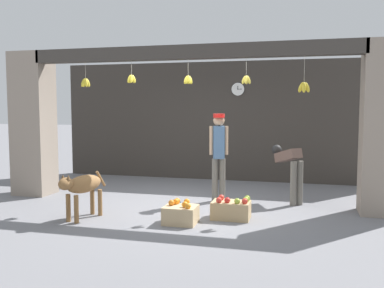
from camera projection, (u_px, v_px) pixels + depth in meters
The scene contains 12 objects.
ground_plane at pixel (186, 206), 7.51m from camera, with size 60.00×60.00×0.00m, color slate.
shop_back_wall at pixel (218, 121), 10.19m from camera, with size 7.76×0.12×2.81m, color #38332D.
shop_pillar_left at pixel (33, 124), 8.49m from camera, with size 0.70×0.60×2.81m, color gray.
shop_pillar_right at pixel (384, 128), 6.86m from camera, with size 0.70×0.60×2.81m, color gray.
storefront_awning at pixel (187, 54), 7.39m from camera, with size 5.86×0.24×0.84m.
dog at pixel (82, 186), 6.62m from camera, with size 0.44×0.99×0.75m.
shopkeeper at pixel (219, 150), 7.85m from camera, with size 0.33×0.29×1.62m.
worker_stooping at pixel (290, 166), 7.75m from camera, with size 0.59×0.70×1.03m.
fruit_crate_oranges at pixel (181, 214), 6.40m from camera, with size 0.48×0.42×0.35m.
fruit_crate_apples at pixel (231, 209), 6.67m from camera, with size 0.59×0.40×0.36m.
water_bottle at pixel (179, 208), 6.97m from camera, with size 0.06×0.06×0.23m.
wall_clock at pixel (238, 89), 9.94m from camera, with size 0.32×0.03×0.32m.
Camera 1 is at (1.97, -7.12, 1.75)m, focal length 40.00 mm.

